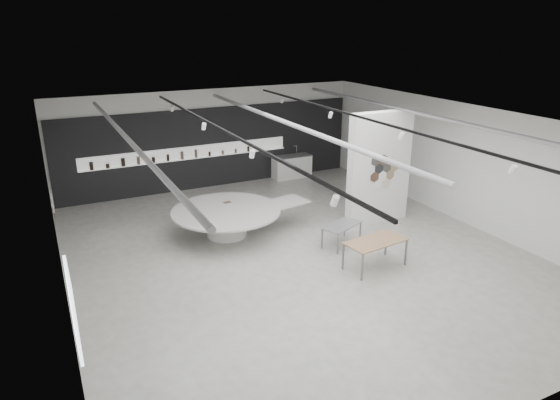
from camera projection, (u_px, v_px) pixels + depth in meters
name	position (u px, v px, depth m)	size (l,w,h in m)	color
room	(294.00, 184.00, 13.36)	(12.02, 14.02, 3.82)	#B1B0A7
back_wall_display	(211.00, 148.00, 19.40)	(11.80, 0.27, 3.10)	black
partition_column	(379.00, 168.00, 15.79)	(2.20, 0.38, 3.60)	white
display_island	(229.00, 218.00, 15.13)	(4.61, 3.84, 0.85)	white
sample_table_wood	(376.00, 243.00, 13.08)	(1.73, 1.02, 0.77)	#97704E
sample_table_stone	(342.00, 227.00, 14.44)	(1.38, 1.05, 0.64)	slate
kitchen_counter	(292.00, 167.00, 20.82)	(1.66, 0.66, 1.31)	white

